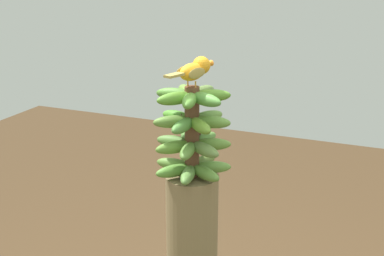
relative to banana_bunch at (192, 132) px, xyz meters
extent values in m
cylinder|color=brown|center=(0.00, 0.00, 0.00)|extent=(0.05, 0.05, 0.32)
ellipsoid|color=#57833A|center=(-0.06, -0.01, -0.13)|extent=(0.14, 0.07, 0.04)
ellipsoid|color=#507A2F|center=(-0.03, -0.06, -0.13)|extent=(0.10, 0.14, 0.04)
ellipsoid|color=#5C8C38|center=(0.03, -0.06, -0.13)|extent=(0.09, 0.14, 0.04)
ellipsoid|color=olive|center=(0.06, -0.02, -0.13)|extent=(0.14, 0.08, 0.04)
ellipsoid|color=#588531|center=(0.05, 0.04, -0.13)|extent=(0.14, 0.12, 0.04)
ellipsoid|color=#598434|center=(0.00, 0.07, -0.13)|extent=(0.05, 0.14, 0.04)
ellipsoid|color=#518830|center=(-0.05, 0.04, -0.13)|extent=(0.13, 0.12, 0.04)
ellipsoid|color=#557F33|center=(-0.06, -0.01, -0.04)|extent=(0.14, 0.06, 0.04)
ellipsoid|color=#5C7A3B|center=(-0.03, -0.06, -0.04)|extent=(0.10, 0.14, 0.04)
ellipsoid|color=#598431|center=(0.02, -0.06, -0.04)|extent=(0.09, 0.14, 0.04)
ellipsoid|color=#568A37|center=(0.06, -0.02, -0.04)|extent=(0.14, 0.08, 0.04)
ellipsoid|color=#4F8137|center=(0.05, 0.04, -0.04)|extent=(0.14, 0.11, 0.04)
ellipsoid|color=#558037|center=(0.00, 0.06, -0.04)|extent=(0.05, 0.14, 0.04)
ellipsoid|color=#59872F|center=(-0.05, 0.04, -0.04)|extent=(0.13, 0.12, 0.04)
ellipsoid|color=#4D8538|center=(-0.06, 0.00, 0.04)|extent=(0.14, 0.05, 0.04)
ellipsoid|color=olive|center=(-0.04, -0.05, 0.04)|extent=(0.13, 0.13, 0.04)
ellipsoid|color=#5B8934|center=(0.01, -0.06, 0.04)|extent=(0.06, 0.14, 0.04)
ellipsoid|color=#5D8B3A|center=(0.05, -0.03, 0.04)|extent=(0.14, 0.11, 0.04)
ellipsoid|color=#4A8539|center=(0.06, 0.02, 0.04)|extent=(0.14, 0.09, 0.04)
ellipsoid|color=#4A8D2A|center=(0.02, 0.06, 0.04)|extent=(0.08, 0.14, 0.04)
ellipsoid|color=#577F32|center=(-0.03, 0.05, 0.04)|extent=(0.11, 0.14, 0.04)
ellipsoid|color=#4C802E|center=(0.00, 0.06, 0.13)|extent=(0.05, 0.14, 0.04)
ellipsoid|color=#518829|center=(-0.05, 0.04, 0.13)|extent=(0.14, 0.12, 0.04)
ellipsoid|color=#538E32|center=(-0.06, -0.02, 0.13)|extent=(0.14, 0.08, 0.04)
ellipsoid|color=#508C38|center=(-0.02, -0.05, 0.13)|extent=(0.10, 0.14, 0.04)
ellipsoid|color=#53892A|center=(0.03, -0.05, 0.13)|extent=(0.10, 0.14, 0.04)
ellipsoid|color=#5C7D3B|center=(0.06, -0.01, 0.13)|extent=(0.14, 0.07, 0.04)
ellipsoid|color=#5A7F30|center=(0.05, 0.04, 0.13)|extent=(0.13, 0.12, 0.04)
cone|color=#4C2D1E|center=(-0.01, 0.03, 0.04)|extent=(0.04, 0.04, 0.06)
cone|color=#4C2D1E|center=(0.04, 0.00, 0.01)|extent=(0.04, 0.04, 0.06)
cylinder|color=#C68933|center=(-0.01, -0.02, 0.17)|extent=(0.00, 0.01, 0.02)
cylinder|color=#C68933|center=(0.00, 0.01, 0.17)|extent=(0.00, 0.01, 0.02)
ellipsoid|color=orange|center=(0.00, 0.00, 0.21)|extent=(0.12, 0.08, 0.06)
ellipsoid|color=olive|center=(-0.01, -0.02, 0.21)|extent=(0.08, 0.03, 0.03)
ellipsoid|color=olive|center=(0.00, 0.03, 0.21)|extent=(0.08, 0.03, 0.03)
cube|color=olive|center=(-0.08, 0.03, 0.21)|extent=(0.07, 0.05, 0.01)
sphere|color=orange|center=(0.04, -0.02, 0.22)|extent=(0.06, 0.06, 0.06)
sphere|color=black|center=(0.06, 0.00, 0.23)|extent=(0.01, 0.01, 0.01)
cone|color=orange|center=(0.08, -0.03, 0.22)|extent=(0.04, 0.03, 0.02)
camera|label=1|loc=(-1.45, -0.59, 0.53)|focal=46.00mm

